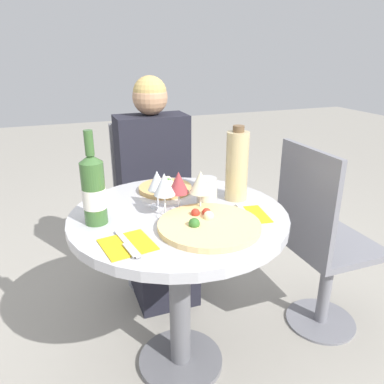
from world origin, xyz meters
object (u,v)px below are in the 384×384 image
Objects in this scene: wine_bottle at (94,190)px; seated_diner at (158,205)px; chair_empty_side at (321,246)px; pizza_large at (209,225)px; dining_table at (179,246)px; tall_carafe at (237,166)px; chair_behind_diner at (152,207)px.

seated_diner is at bearing 56.03° from wine_bottle.
seated_diner is at bearing -133.07° from chair_empty_side.
wine_bottle is at bearing 153.02° from pizza_large.
dining_table is 0.39m from tall_carafe.
pizza_large reaches higher than dining_table.
tall_carafe is (0.19, -0.51, 0.34)m from seated_diner.
dining_table is 0.69× the size of seated_diner.
seated_diner reaches higher than dining_table.
pizza_large is 0.40m from wine_bottle.
seated_diner is 3.59× the size of wine_bottle.
seated_diner reaches higher than pizza_large.
wine_bottle is (-0.35, 0.18, 0.11)m from pizza_large.
seated_diner is (-0.00, -0.14, 0.07)m from chair_behind_diner.
wine_bottle is 1.10× the size of tall_carafe.
tall_carafe is (-0.42, 0.05, 0.41)m from chair_empty_side.
chair_empty_side is 0.59m from tall_carafe.
seated_diner is 0.83m from chair_empty_side.
chair_empty_side is (0.61, -0.71, 0.00)m from chair_behind_diner.
chair_empty_side is at bearing -6.99° from tall_carafe.
tall_carafe is at bearing 109.91° from seated_diner.
chair_behind_diner is 0.16m from seated_diner.
tall_carafe is at bearing 105.89° from chair_behind_diner.
chair_empty_side is at bearing 136.93° from seated_diner.
chair_empty_side is 1.05m from wine_bottle.
wine_bottle is (-0.37, -0.68, 0.40)m from chair_behind_diner.
dining_table is 0.57m from seated_diner.
chair_behind_diner reaches higher than dining_table.
wine_bottle is (-0.37, -0.54, 0.32)m from seated_diner.
dining_table is 0.88× the size of chair_behind_diner.
chair_behind_diner is 0.80m from tall_carafe.
tall_carafe is (0.26, 0.05, 0.28)m from dining_table.
tall_carafe is at bearing -96.99° from chair_empty_side.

